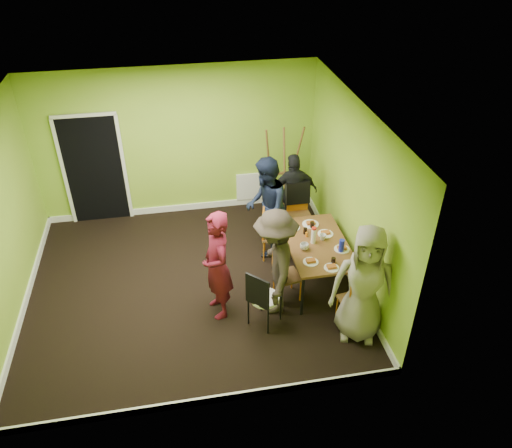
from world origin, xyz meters
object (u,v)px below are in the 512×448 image
(person_front_end, at_px, (364,285))
(thermos, at_px, (314,236))
(dining_table, at_px, (317,246))
(easel, at_px, (283,172))
(blue_bottle, at_px, (342,246))
(person_standing, at_px, (217,266))
(chair_bentwood, at_px, (262,297))
(chair_back_end, at_px, (298,199))
(person_left_near, at_px, (275,263))
(person_back_end, at_px, (293,193))
(chair_left_far, at_px, (269,231))
(chair_left_near, at_px, (283,273))
(person_left_far, at_px, (266,207))
(orange_bottle, at_px, (306,235))
(chair_front_end, at_px, (356,300))

(person_front_end, bearing_deg, thermos, 125.81)
(thermos, xyz_separation_m, person_front_end, (0.34, -1.20, 0.01))
(dining_table, height_order, easel, easel)
(dining_table, relative_size, person_front_end, 0.85)
(blue_bottle, relative_size, person_standing, 0.12)
(easel, bearing_deg, chair_bentwood, -108.03)
(chair_back_end, distance_m, person_left_near, 1.99)
(person_standing, relative_size, person_front_end, 0.95)
(chair_back_end, bearing_deg, person_back_end, -75.98)
(chair_left_far, xyz_separation_m, thermos, (0.51, -0.76, 0.37))
(dining_table, distance_m, person_front_end, 1.23)
(chair_left_near, relative_size, easel, 0.49)
(dining_table, xyz_separation_m, chair_left_far, (-0.57, 0.78, -0.20))
(chair_bentwood, relative_size, person_left_far, 0.55)
(thermos, xyz_separation_m, orange_bottle, (-0.06, 0.17, -0.08))
(person_left_far, bearing_deg, blue_bottle, 47.99)
(easel, height_order, blue_bottle, easel)
(dining_table, height_order, person_back_end, person_back_end)
(easel, xyz_separation_m, person_standing, (-1.50, -2.48, -0.03))
(chair_left_far, relative_size, orange_bottle, 11.18)
(person_left_far, bearing_deg, chair_front_end, 35.96)
(person_left_far, bearing_deg, thermos, 42.27)
(chair_left_near, xyz_separation_m, person_front_end, (0.87, -0.89, 0.40))
(dining_table, distance_m, person_left_near, 0.89)
(dining_table, xyz_separation_m, chair_back_end, (0.05, 1.36, 0.02))
(chair_left_far, relative_size, blue_bottle, 4.26)
(chair_bentwood, xyz_separation_m, person_standing, (-0.57, 0.39, 0.32))
(easel, distance_m, blue_bottle, 2.39)
(dining_table, bearing_deg, person_standing, -165.79)
(chair_bentwood, xyz_separation_m, person_left_far, (0.39, 1.74, 0.34))
(person_left_far, bearing_deg, person_left_near, 6.33)
(chair_front_end, bearing_deg, orange_bottle, 99.63)
(person_back_end, bearing_deg, person_left_near, 66.02)
(easel, relative_size, person_left_near, 1.06)
(dining_table, relative_size, person_back_end, 1.01)
(person_front_end, bearing_deg, blue_bottle, 109.84)
(person_front_end, bearing_deg, chair_front_end, 113.61)
(chair_bentwood, distance_m, person_standing, 0.76)
(chair_back_end, bearing_deg, chair_bentwood, 63.38)
(chair_bentwood, bearing_deg, chair_front_end, 33.32)
(chair_left_far, height_order, chair_bentwood, chair_bentwood)
(person_standing, distance_m, person_back_end, 2.48)
(easel, bearing_deg, person_back_end, -82.81)
(person_left_near, relative_size, person_front_end, 0.94)
(chair_left_near, relative_size, orange_bottle, 10.88)
(chair_left_near, distance_m, person_standing, 1.05)
(dining_table, distance_m, chair_front_end, 1.09)
(chair_left_far, relative_size, chair_back_end, 0.88)
(chair_left_far, height_order, easel, easel)
(chair_left_far, bearing_deg, chair_bentwood, -1.05)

